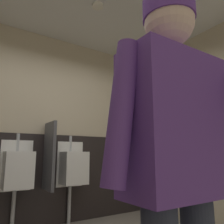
% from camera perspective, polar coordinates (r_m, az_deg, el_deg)
% --- Properties ---
extents(wall_back, '(4.51, 0.12, 2.77)m').
position_cam_1_polar(wall_back, '(3.46, -17.91, -3.15)').
color(wall_back, beige).
rests_on(wall_back, ground_plane).
extents(wainscot_band_back, '(3.91, 0.03, 1.25)m').
position_cam_1_polar(wainscot_band_back, '(3.38, -18.32, -15.95)').
color(wainscot_band_back, black).
rests_on(wainscot_band_back, ground_plane).
extents(downlight_far, '(0.14, 0.14, 0.03)m').
position_cam_1_polar(downlight_far, '(3.06, -3.62, 25.28)').
color(downlight_far, white).
extents(urinal_left, '(0.40, 0.34, 1.24)m').
position_cam_1_polar(urinal_left, '(3.16, -22.86, -13.27)').
color(urinal_left, white).
rests_on(urinal_left, ground_plane).
extents(urinal_middle, '(0.40, 0.34, 1.24)m').
position_cam_1_polar(urinal_middle, '(3.38, -9.92, -13.70)').
color(urinal_middle, white).
rests_on(urinal_middle, ground_plane).
extents(privacy_divider_panel, '(0.04, 0.40, 0.90)m').
position_cam_1_polar(privacy_divider_panel, '(3.18, -15.64, -10.55)').
color(privacy_divider_panel, '#4C4C51').
extents(person, '(0.69, 0.60, 1.69)m').
position_cam_1_polar(person, '(1.00, 16.13, -7.93)').
color(person, '#2D3342').
rests_on(person, ground_plane).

